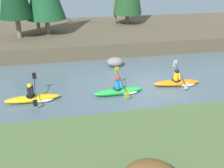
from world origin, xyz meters
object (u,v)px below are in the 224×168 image
kayaker_lead (178,82)px  boulder_midstream (115,62)px  kayaker_middle (120,90)px  kayaker_trailing (35,98)px

kayaker_lead → boulder_midstream: bearing=131.3°
kayaker_middle → kayaker_trailing: same height
boulder_midstream → kayaker_lead: bearing=-52.6°
kayaker_middle → kayaker_lead: bearing=1.8°
boulder_midstream → kayaker_middle: bearing=-98.4°
kayaker_lead → boulder_midstream: size_ratio=2.49×
kayaker_middle → boulder_midstream: bearing=77.2°
kayaker_trailing → kayaker_lead: bearing=-0.3°
kayaker_middle → kayaker_trailing: 4.45m
kayaker_middle → kayaker_trailing: bearing=175.0°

